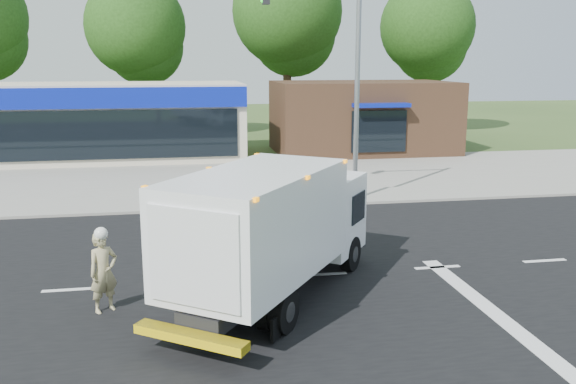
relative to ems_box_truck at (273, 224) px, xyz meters
name	(u,v)px	position (x,y,z in m)	size (l,w,h in m)	color
ground	(323,275)	(1.44, 1.36, -1.74)	(120.00, 120.00, 0.00)	#385123
road_asphalt	(323,275)	(1.44, 1.36, -1.73)	(60.00, 14.00, 0.02)	black
sidewalk	(273,199)	(1.44, 9.56, -1.68)	(60.00, 2.40, 0.12)	gray
parking_apron	(255,173)	(1.44, 15.36, -1.73)	(60.00, 9.00, 0.02)	gray
lane_markings	(394,291)	(2.79, 0.01, -1.72)	(55.20, 7.00, 0.01)	silver
ems_box_truck	(273,224)	(0.00, 0.00, 0.00)	(5.63, 6.76, 3.02)	black
emergency_worker	(103,270)	(-3.59, 0.00, -0.84)	(0.75, 0.70, 1.84)	tan
retail_strip_mall	(72,121)	(-7.56, 21.29, 0.27)	(18.00, 6.20, 4.00)	beige
brown_storefront	(362,117)	(8.44, 21.34, 0.26)	(10.00, 6.70, 4.00)	#382316
traffic_signal_pole	(340,68)	(3.79, 8.96, 3.19)	(3.51, 0.25, 8.00)	gray
background_trees	(215,26)	(0.59, 29.53, 5.64)	(36.77, 7.39, 12.10)	#332114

